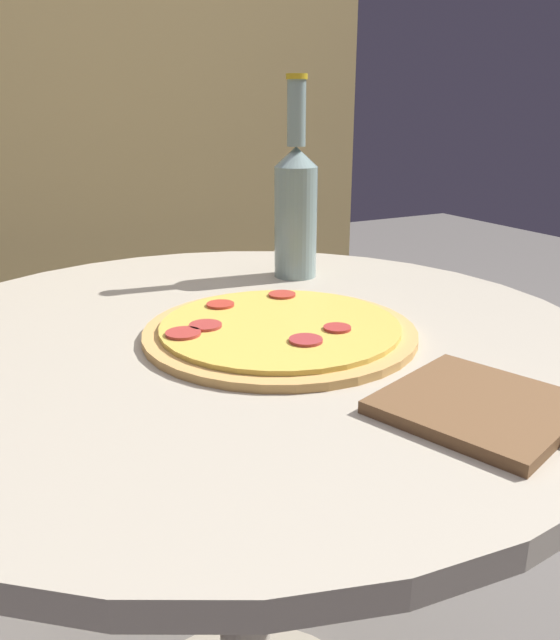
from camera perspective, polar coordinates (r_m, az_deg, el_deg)
table at (r=0.85m, az=-3.58°, el=-11.72°), size 0.90×0.90×0.72m
fence_panel at (r=1.51m, az=-16.31°, el=7.77°), size 1.37×0.04×1.43m
pizza at (r=0.75m, az=-0.05°, el=-0.88°), size 0.33×0.33×0.02m
beer_bottle at (r=1.01m, az=1.45°, el=10.47°), size 0.07×0.07×0.31m
pizza_paddle at (r=0.59m, az=19.87°, el=-8.09°), size 0.20×0.30×0.02m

